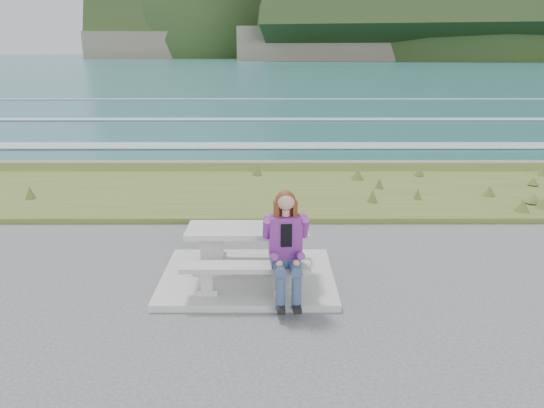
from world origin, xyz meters
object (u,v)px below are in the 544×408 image
Objects in this scene: seated_woman at (286,262)px; bench_landward at (246,271)px; picnic_table at (247,238)px; bench_seaward at (249,237)px.

bench_landward is at bearing 161.40° from seated_woman.
picnic_table reaches higher than bench_landward.
bench_landward is 1.00× the size of bench_seaward.
bench_landward is (0.00, -0.70, -0.23)m from picnic_table.
seated_woman is (0.56, -0.14, 0.20)m from bench_landward.
seated_woman reaches higher than picnic_table.
picnic_table reaches higher than bench_seaward.
bench_seaward is at bearing 90.00° from bench_landward.
bench_landward is at bearing -90.00° from picnic_table.
seated_woman is (0.56, -0.84, -0.03)m from picnic_table.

